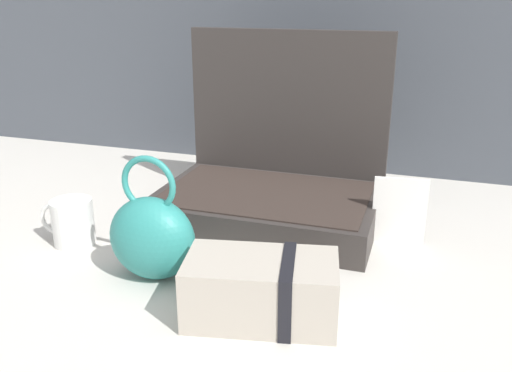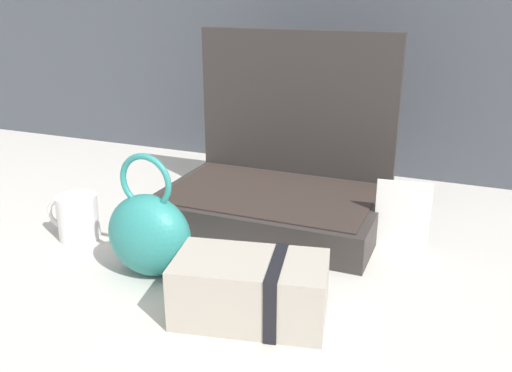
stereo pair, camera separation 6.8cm
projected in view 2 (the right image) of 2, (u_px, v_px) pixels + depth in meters
The scene contains 6 objects.
ground_plane at pixel (267, 245), 1.11m from camera, with size 6.00×6.00×0.00m, color beige.
open_suitcase at pixel (278, 181), 1.23m from camera, with size 0.48×0.34×0.41m.
teal_pouch_handbag at pixel (149, 233), 0.98m from camera, with size 0.16×0.11×0.23m.
cream_toiletry_bag at pixel (252, 289), 0.85m from camera, with size 0.26×0.17×0.11m.
coffee_mug at pixel (77, 217), 1.13m from camera, with size 0.12×0.08×0.10m.
info_card_left at pixel (402, 215), 1.08m from camera, with size 0.11×0.01×0.14m, color white.
Camera 2 is at (0.36, -0.94, 0.49)m, focal length 37.98 mm.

